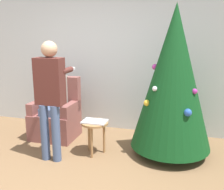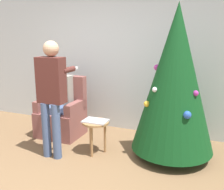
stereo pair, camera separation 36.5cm
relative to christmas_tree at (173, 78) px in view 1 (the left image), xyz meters
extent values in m
plane|color=brown|center=(-1.31, -1.38, -1.15)|extent=(14.00, 14.00, 0.00)
cube|color=silver|center=(-1.31, 0.85, 0.20)|extent=(8.00, 0.06, 2.70)
cylinder|color=brown|center=(0.00, 0.00, -1.09)|extent=(0.10, 0.10, 0.13)
cone|color=#0F4219|center=(0.00, 0.00, 0.00)|extent=(1.16, 1.16, 2.05)
sphere|color=gold|center=(-0.33, -0.22, -0.33)|extent=(0.09, 0.09, 0.09)
sphere|color=white|center=(-0.22, -0.25, -0.12)|extent=(0.07, 0.07, 0.07)
sphere|color=#B23399|center=(-0.26, 0.02, 0.14)|extent=(0.09, 0.09, 0.09)
sphere|color=#B23399|center=(0.30, -0.17, -0.14)|extent=(0.07, 0.07, 0.07)
sphere|color=#2856B2|center=(0.23, -0.35, -0.39)|extent=(0.10, 0.10, 0.10)
cube|color=brown|center=(-1.95, 0.08, -0.93)|extent=(0.74, 0.62, 0.44)
cube|color=brown|center=(-1.95, 0.32, -0.41)|extent=(0.74, 0.14, 0.60)
cube|color=brown|center=(-2.26, 0.08, -0.61)|extent=(0.12, 0.56, 0.20)
cube|color=brown|center=(-1.64, 0.08, -0.61)|extent=(0.12, 0.56, 0.20)
cylinder|color=#475B84|center=(-2.05, -0.12, -0.93)|extent=(0.11, 0.11, 0.44)
cylinder|color=#475B84|center=(-1.85, -0.12, -0.93)|extent=(0.11, 0.11, 0.44)
cube|color=#475B84|center=(-1.95, 0.03, -0.65)|extent=(0.32, 0.40, 0.12)
cube|color=gray|center=(-1.95, 0.18, -0.34)|extent=(0.36, 0.20, 0.50)
sphere|color=tan|center=(-1.95, 0.18, 0.01)|extent=(0.20, 0.20, 0.20)
cylinder|color=#475B84|center=(-1.69, -0.68, -0.75)|extent=(0.12, 0.12, 0.81)
cylinder|color=#475B84|center=(-1.52, -0.68, -0.75)|extent=(0.12, 0.12, 0.81)
cube|color=#562823|center=(-1.60, -0.62, -0.02)|extent=(0.39, 0.20, 0.64)
sphere|color=tan|center=(-1.60, -0.59, 0.41)|extent=(0.22, 0.22, 0.22)
cylinder|color=#562823|center=(-1.77, -0.43, 0.11)|extent=(0.08, 0.30, 0.08)
cylinder|color=#562823|center=(-1.44, -0.43, 0.11)|extent=(0.08, 0.30, 0.08)
cube|color=white|center=(-1.44, -0.24, 0.11)|extent=(0.04, 0.14, 0.04)
cylinder|color=#A37547|center=(-1.07, -0.32, -0.67)|extent=(0.40, 0.40, 0.03)
cylinder|color=#A37547|center=(-1.07, -0.46, -0.92)|extent=(0.04, 0.04, 0.47)
cylinder|color=#A37547|center=(-0.95, -0.25, -0.92)|extent=(0.04, 0.04, 0.47)
cylinder|color=#A37547|center=(-1.19, -0.25, -0.92)|extent=(0.04, 0.04, 0.47)
cube|color=silver|center=(-1.07, -0.32, -0.64)|extent=(0.36, 0.25, 0.02)
camera|label=1|loc=(0.18, -3.76, 0.62)|focal=42.00mm
camera|label=2|loc=(0.52, -3.64, 0.62)|focal=42.00mm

